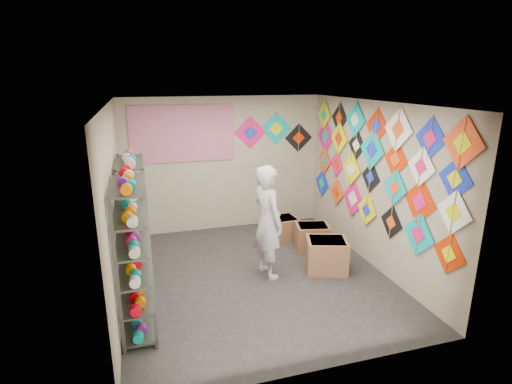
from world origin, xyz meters
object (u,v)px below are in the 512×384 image
object	(u,v)px
shelf_rack_front	(134,257)
shelf_rack_back	(134,221)
carton_c	(284,228)
carton_b	(312,237)
carton_a	(326,255)
shopkeeper	(268,222)

from	to	relation	value
shelf_rack_front	shelf_rack_back	world-z (taller)	same
shelf_rack_front	shelf_rack_back	size ratio (longest dim) A/B	1.00
carton_c	shelf_rack_back	bearing A→B (deg)	-167.17
shelf_rack_back	carton_c	bearing A→B (deg)	17.22
shelf_rack_front	carton_b	xyz separation A→B (m)	(3.06, 1.52, -0.71)
shelf_rack_front	carton_a	xyz separation A→B (m)	(2.94, 0.71, -0.68)
carton_a	carton_c	world-z (taller)	carton_a
shelf_rack_back	shelf_rack_front	bearing A→B (deg)	-90.00
shelf_rack_back	carton_c	world-z (taller)	shelf_rack_back
shelf_rack_back	carton_b	xyz separation A→B (m)	(3.06, 0.22, -0.71)
carton_b	shelf_rack_front	bearing A→B (deg)	-140.48
shelf_rack_front	carton_b	bearing A→B (deg)	26.42
shelf_rack_front	carton_a	bearing A→B (deg)	13.50
shelf_rack_front	shelf_rack_back	distance (m)	1.30
shelf_rack_front	carton_c	size ratio (longest dim) A/B	3.79
shopkeeper	shelf_rack_back	bearing A→B (deg)	63.44
shelf_rack_back	carton_a	bearing A→B (deg)	-11.38
shopkeeper	carton_b	bearing A→B (deg)	-71.48
carton_a	carton_b	world-z (taller)	carton_a
carton_a	shopkeeper	bearing A→B (deg)	-170.21
shelf_rack_back	carton_c	distance (m)	2.97
shelf_rack_front	shopkeeper	distance (m)	2.15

